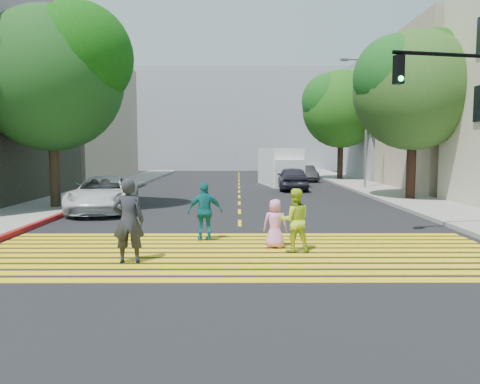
{
  "coord_description": "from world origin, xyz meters",
  "views": [
    {
      "loc": [
        -0.05,
        -10.44,
        2.68
      ],
      "look_at": [
        0.0,
        3.0,
        1.4
      ],
      "focal_mm": 35.0,
      "sensor_mm": 36.0,
      "label": 1
    }
  ],
  "objects_px": {
    "silver_car": "(280,171)",
    "white_van": "(281,168)",
    "tree_right_near": "(415,84)",
    "tree_left": "(53,71)",
    "white_sedan": "(104,194)",
    "pedestrian_man": "(128,221)",
    "dark_car_parked": "(306,173)",
    "tree_right_far": "(342,105)",
    "pedestrian_extra": "(205,211)",
    "traffic_signal": "(476,113)",
    "pedestrian_woman": "(295,220)",
    "pedestrian_child": "(275,224)",
    "dark_car_near": "(292,178)"
  },
  "relations": [
    {
      "from": "pedestrian_child",
      "to": "silver_car",
      "type": "height_order",
      "value": "silver_car"
    },
    {
      "from": "white_van",
      "to": "pedestrian_man",
      "type": "bearing_deg",
      "value": -112.81
    },
    {
      "from": "dark_car_near",
      "to": "silver_car",
      "type": "xyz_separation_m",
      "value": [
        0.1,
        10.1,
        -0.07
      ]
    },
    {
      "from": "tree_left",
      "to": "pedestrian_extra",
      "type": "bearing_deg",
      "value": -44.57
    },
    {
      "from": "dark_car_near",
      "to": "silver_car",
      "type": "distance_m",
      "value": 10.1
    },
    {
      "from": "tree_left",
      "to": "tree_right_near",
      "type": "height_order",
      "value": "tree_left"
    },
    {
      "from": "traffic_signal",
      "to": "pedestrian_man",
      "type": "bearing_deg",
      "value": -173.1
    },
    {
      "from": "tree_right_far",
      "to": "pedestrian_extra",
      "type": "bearing_deg",
      "value": -110.63
    },
    {
      "from": "tree_right_near",
      "to": "tree_left",
      "type": "bearing_deg",
      "value": -168.4
    },
    {
      "from": "tree_right_far",
      "to": "pedestrian_woman",
      "type": "bearing_deg",
      "value": -104.79
    },
    {
      "from": "pedestrian_extra",
      "to": "white_sedan",
      "type": "xyz_separation_m",
      "value": [
        -4.66,
        6.08,
        -0.11
      ]
    },
    {
      "from": "tree_right_far",
      "to": "tree_right_near",
      "type": "bearing_deg",
      "value": -88.6
    },
    {
      "from": "pedestrian_child",
      "to": "white_sedan",
      "type": "height_order",
      "value": "white_sedan"
    },
    {
      "from": "pedestrian_extra",
      "to": "silver_car",
      "type": "relative_size",
      "value": 0.36
    },
    {
      "from": "pedestrian_woman",
      "to": "pedestrian_extra",
      "type": "xyz_separation_m",
      "value": [
        -2.4,
        1.45,
        0.03
      ]
    },
    {
      "from": "tree_right_far",
      "to": "dark_car_near",
      "type": "relative_size",
      "value": 2.05
    },
    {
      "from": "dark_car_near",
      "to": "traffic_signal",
      "type": "distance_m",
      "value": 16.17
    },
    {
      "from": "tree_right_far",
      "to": "white_van",
      "type": "height_order",
      "value": "tree_right_far"
    },
    {
      "from": "pedestrian_man",
      "to": "pedestrian_extra",
      "type": "relative_size",
      "value": 1.17
    },
    {
      "from": "tree_left",
      "to": "dark_car_parked",
      "type": "xyz_separation_m",
      "value": [
        13.17,
        17.22,
        -5.24
      ]
    },
    {
      "from": "tree_right_near",
      "to": "pedestrian_extra",
      "type": "bearing_deg",
      "value": -133.77
    },
    {
      "from": "tree_right_far",
      "to": "white_sedan",
      "type": "bearing_deg",
      "value": -126.78
    },
    {
      "from": "tree_right_far",
      "to": "pedestrian_extra",
      "type": "height_order",
      "value": "tree_right_far"
    },
    {
      "from": "pedestrian_man",
      "to": "pedestrian_woman",
      "type": "bearing_deg",
      "value": -169.34
    },
    {
      "from": "pedestrian_man",
      "to": "pedestrian_woman",
      "type": "relative_size",
      "value": 1.21
    },
    {
      "from": "silver_car",
      "to": "white_van",
      "type": "relative_size",
      "value": 0.8
    },
    {
      "from": "pedestrian_woman",
      "to": "pedestrian_child",
      "type": "height_order",
      "value": "pedestrian_woman"
    },
    {
      "from": "pedestrian_man",
      "to": "white_sedan",
      "type": "xyz_separation_m",
      "value": [
        -3.07,
        8.66,
        -0.25
      ]
    },
    {
      "from": "tree_left",
      "to": "white_van",
      "type": "bearing_deg",
      "value": 50.4
    },
    {
      "from": "pedestrian_extra",
      "to": "silver_car",
      "type": "distance_m",
      "value": 26.63
    },
    {
      "from": "pedestrian_child",
      "to": "silver_car",
      "type": "xyz_separation_m",
      "value": [
        2.52,
        27.26,
        0.01
      ]
    },
    {
      "from": "tree_left",
      "to": "dark_car_parked",
      "type": "relative_size",
      "value": 2.28
    },
    {
      "from": "pedestrian_extra",
      "to": "traffic_signal",
      "type": "relative_size",
      "value": 0.3
    },
    {
      "from": "tree_right_far",
      "to": "pedestrian_man",
      "type": "height_order",
      "value": "tree_right_far"
    },
    {
      "from": "tree_right_far",
      "to": "traffic_signal",
      "type": "bearing_deg",
      "value": -93.13
    },
    {
      "from": "pedestrian_man",
      "to": "pedestrian_extra",
      "type": "distance_m",
      "value": 3.03
    },
    {
      "from": "white_sedan",
      "to": "dark_car_parked",
      "type": "height_order",
      "value": "white_sedan"
    },
    {
      "from": "tree_left",
      "to": "pedestrian_child",
      "type": "relative_size",
      "value": 6.58
    },
    {
      "from": "pedestrian_extra",
      "to": "white_sedan",
      "type": "relative_size",
      "value": 0.32
    },
    {
      "from": "tree_left",
      "to": "pedestrian_extra",
      "type": "height_order",
      "value": "tree_left"
    },
    {
      "from": "pedestrian_man",
      "to": "white_sedan",
      "type": "distance_m",
      "value": 9.19
    },
    {
      "from": "dark_car_near",
      "to": "dark_car_parked",
      "type": "bearing_deg",
      "value": -103.45
    },
    {
      "from": "pedestrian_woman",
      "to": "tree_left",
      "type": "bearing_deg",
      "value": -46.3
    },
    {
      "from": "pedestrian_woman",
      "to": "pedestrian_man",
      "type": "bearing_deg",
      "value": 10.97
    },
    {
      "from": "white_sedan",
      "to": "dark_car_near",
      "type": "bearing_deg",
      "value": 41.21
    },
    {
      "from": "white_sedan",
      "to": "silver_car",
      "type": "bearing_deg",
      "value": 58.73
    },
    {
      "from": "pedestrian_extra",
      "to": "tree_right_far",
      "type": "bearing_deg",
      "value": -119.61
    },
    {
      "from": "pedestrian_man",
      "to": "silver_car",
      "type": "distance_m",
      "value": 29.46
    },
    {
      "from": "pedestrian_man",
      "to": "dark_car_parked",
      "type": "relative_size",
      "value": 0.52
    },
    {
      "from": "white_sedan",
      "to": "traffic_signal",
      "type": "xyz_separation_m",
      "value": [
        12.69,
        -5.39,
        2.98
      ]
    }
  ]
}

